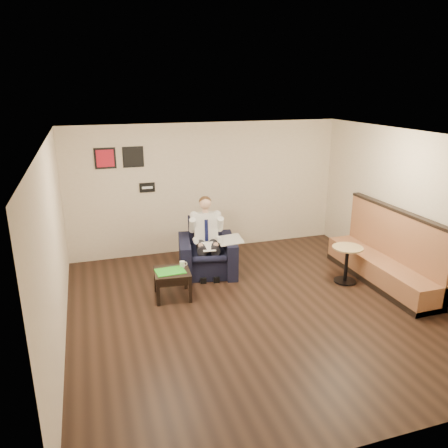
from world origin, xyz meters
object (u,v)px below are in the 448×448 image
object	(u,v)px
green_folder	(170,271)
banquette	(383,248)
armchair	(207,248)
side_table	(172,284)
smartphone	(174,266)
seated_man	(208,241)
cafe_table	(346,264)
coffee_mug	(182,264)

from	to	relation	value
green_folder	banquette	distance (m)	3.91
armchair	side_table	bearing A→B (deg)	-126.22
banquette	side_table	bearing A→B (deg)	171.31
smartphone	armchair	bearing A→B (deg)	54.54
banquette	smartphone	bearing A→B (deg)	168.64
seated_man	cafe_table	world-z (taller)	seated_man
green_folder	coffee_mug	xyz separation A→B (m)	(0.24, 0.13, 0.05)
coffee_mug	green_folder	bearing A→B (deg)	-151.27
seated_man	side_table	bearing A→B (deg)	-130.45
seated_man	smartphone	size ratio (longest dim) A/B	9.25
green_folder	armchair	bearing A→B (deg)	43.28
side_table	cafe_table	distance (m)	3.24
coffee_mug	smartphone	distance (m)	0.16
cafe_table	side_table	bearing A→B (deg)	173.24
armchair	banquette	world-z (taller)	banquette
smartphone	cafe_table	world-z (taller)	cafe_table
banquette	cafe_table	size ratio (longest dim) A/B	3.85
cafe_table	banquette	bearing A→B (deg)	-18.36
seated_man	cafe_table	size ratio (longest dim) A/B	2.04
seated_man	green_folder	distance (m)	1.14
coffee_mug	banquette	distance (m)	3.69
side_table	coffee_mug	distance (m)	0.38
seated_man	side_table	size ratio (longest dim) A/B	2.35
smartphone	cafe_table	xyz separation A→B (m)	(3.14, -0.55, -0.15)
smartphone	cafe_table	distance (m)	3.19
coffee_mug	cafe_table	size ratio (longest dim) A/B	0.15
green_folder	coffee_mug	distance (m)	0.28
smartphone	cafe_table	size ratio (longest dim) A/B	0.22
seated_man	green_folder	size ratio (longest dim) A/B	2.88
cafe_table	green_folder	bearing A→B (deg)	173.64
smartphone	side_table	bearing A→B (deg)	-97.35
banquette	cafe_table	xyz separation A→B (m)	(-0.62, 0.20, -0.34)
side_table	seated_man	bearing A→B (deg)	39.52
armchair	coffee_mug	size ratio (longest dim) A/B	10.28
coffee_mug	seated_man	bearing A→B (deg)	42.52
seated_man	coffee_mug	bearing A→B (deg)	-127.46
armchair	green_folder	world-z (taller)	armchair
smartphone	seated_man	bearing A→B (deg)	49.10
seated_man	side_table	xyz separation A→B (m)	(-0.83, -0.69, -0.46)
banquette	seated_man	bearing A→B (deg)	156.95
cafe_table	smartphone	bearing A→B (deg)	170.06
green_folder	cafe_table	bearing A→B (deg)	-6.36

